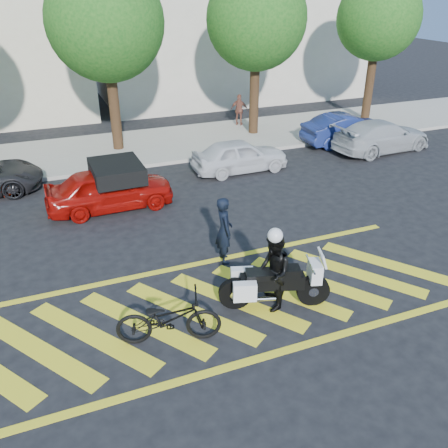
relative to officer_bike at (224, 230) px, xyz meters
name	(u,v)px	position (x,y,z in m)	size (l,w,h in m)	color
ground	(217,306)	(-0.91, -1.80, -0.92)	(90.00, 90.00, 0.00)	black
sidewalk	(119,150)	(-0.91, 10.20, -0.84)	(60.00, 5.00, 0.15)	#9E998E
crosswalk	(215,306)	(-0.95, -1.80, -0.91)	(12.33, 4.00, 0.01)	yellow
building_right	(230,3)	(8.09, 19.20, 4.58)	(16.00, 8.00, 11.00)	beige
tree_center	(109,26)	(-0.78, 10.26, 4.18)	(4.60, 4.60, 7.56)	black
tree_right	(258,23)	(5.72, 10.26, 4.13)	(4.40, 4.40, 7.41)	black
tree_far_right	(379,21)	(12.22, 10.26, 4.03)	(4.00, 4.00, 7.10)	black
officer_bike	(224,230)	(0.00, 0.00, 0.00)	(0.67, 0.44, 1.83)	black
bicycle	(169,319)	(-2.23, -2.52, -0.35)	(0.75, 2.15, 1.13)	black
police_motorcycle	(273,283)	(0.29, -2.25, -0.31)	(2.47, 1.22, 1.12)	black
officer_moto	(273,272)	(0.27, -2.26, 0.01)	(0.91, 0.71, 1.86)	black
red_convertible	(110,189)	(-2.22, 4.43, -0.23)	(1.63, 4.05, 1.38)	#990B07
parked_mid_right	(240,156)	(3.06, 6.00, -0.28)	(1.51, 3.75, 1.28)	silver
parked_right	(347,129)	(8.99, 7.40, -0.23)	(1.45, 4.15, 1.37)	navy
parked_far_right	(382,136)	(9.79, 6.00, -0.25)	(1.88, 4.62, 1.34)	#ABAFB3
pedestrian_right	(239,110)	(5.50, 11.68, 0.00)	(0.90, 0.37, 1.53)	brown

